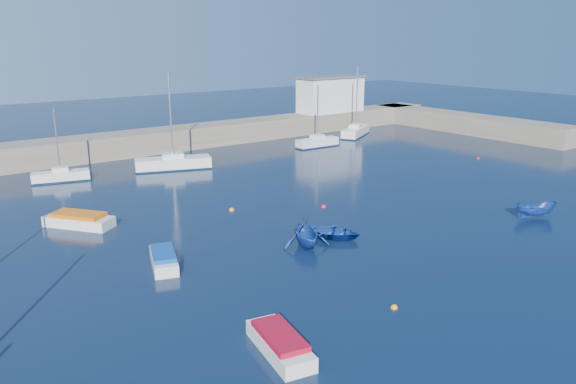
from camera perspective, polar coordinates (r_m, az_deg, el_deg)
ground at (r=34.14m, az=17.55°, el=-8.61°), size 220.00×220.00×0.00m
back_wall at (r=69.69m, az=-14.67°, el=4.91°), size 96.00×4.50×2.60m
right_arm at (r=86.60m, az=17.56°, el=6.69°), size 4.50×32.00×2.60m
harbor_office at (r=85.08m, az=4.34°, el=9.79°), size 10.00×4.00×5.00m
sailboat_5 at (r=58.43m, az=-22.08°, el=1.54°), size 5.45×2.76×7.04m
sailboat_6 at (r=60.41m, az=-11.58°, el=2.92°), size 8.09×4.67×10.21m
sailboat_7 at (r=71.41m, az=2.99°, el=5.08°), size 5.80×1.80×7.71m
sailboat_8 at (r=79.98m, az=6.89°, el=6.15°), size 7.45×5.52×9.71m
motorboat_0 at (r=25.68m, az=-0.83°, el=-15.10°), size 2.34×4.54×0.97m
motorboat_1 at (r=35.24m, az=-12.53°, el=-6.66°), size 2.64×4.22×0.98m
motorboat_2 at (r=44.12m, az=-20.47°, el=-2.69°), size 4.48×5.17×1.05m
dinghy_center at (r=39.21m, az=4.66°, el=-4.12°), size 4.22×4.59×0.78m
dinghy_left at (r=37.40m, az=1.83°, el=-4.15°), size 4.24×4.51×1.90m
dinghy_right at (r=47.36m, az=23.85°, el=-1.67°), size 3.35×2.69×1.23m
buoy_0 at (r=30.09m, az=10.73°, el=-11.51°), size 0.39×0.39×0.39m
buoy_1 at (r=46.19m, az=3.63°, el=-1.55°), size 0.45×0.45×0.45m
buoy_3 at (r=45.50m, az=-5.75°, el=-1.86°), size 0.43×0.43×0.43m
buoy_4 at (r=68.09m, az=18.75°, el=3.23°), size 0.41×0.41×0.41m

